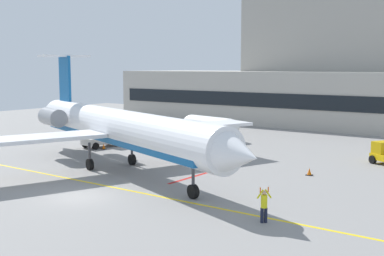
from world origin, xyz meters
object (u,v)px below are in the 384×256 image
regional_jet (115,127)px  fuel_tank (210,126)px  baggage_tug (105,136)px  marshaller (264,205)px

regional_jet → fuel_tank: size_ratio=3.91×
regional_jet → baggage_tug: size_ratio=7.76×
baggage_tug → marshaller: size_ratio=2.19×
regional_jet → baggage_tug: regional_jet is taller
marshaller → regional_jet: bearing=161.7°
fuel_tank → regional_jet: bearing=-78.3°
baggage_tug → fuel_tank: fuel_tank is taller
baggage_tug → marshaller: 28.68m
fuel_tank → marshaller: (20.23, -24.25, -0.46)m
baggage_tug → regional_jet: bearing=-39.6°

